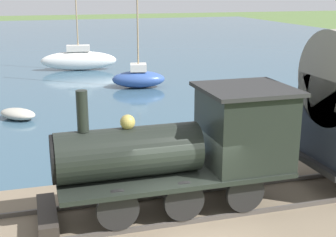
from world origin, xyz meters
TOP-DOWN VIEW (x-y plane):
  - harbor_water at (43.59, 0.00)m, footprint 80.00×80.00m
  - rail_embankment at (0.81, 0.00)m, footprint 4.97×56.00m
  - steam_locomotive at (0.81, -0.42)m, footprint 2.19×6.35m
  - sailboat_blue at (18.39, -3.06)m, footprint 2.25×3.53m
  - sailboat_white at (25.82, -0.19)m, footprint 2.05×5.71m
  - rowboat_mid_harbor at (12.89, 4.07)m, footprint 2.13×2.15m

SIDE VIEW (x-z plane):
  - harbor_water at x=43.59m, z-range 0.00..0.01m
  - rowboat_mid_harbor at x=12.89m, z-range 0.01..0.52m
  - rail_embankment at x=0.81m, z-range -0.06..0.62m
  - sailboat_blue at x=18.39m, z-range -4.03..5.32m
  - sailboat_white at x=25.82m, z-range -3.39..4.98m
  - steam_locomotive at x=0.81m, z-range 0.76..3.90m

